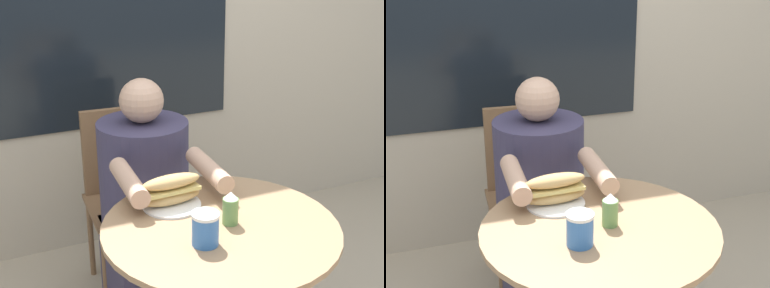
# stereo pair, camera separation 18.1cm
# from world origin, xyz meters

# --- Properties ---
(cafe_table) EXTENTS (0.76, 0.76, 0.76)m
(cafe_table) POSITION_xyz_m (0.00, 0.00, 0.56)
(cafe_table) COLOR #997551
(cafe_table) RESTS_ON ground_plane
(diner_chair) EXTENTS (0.40, 0.40, 0.87)m
(diner_chair) POSITION_xyz_m (-0.03, 0.93, 0.52)
(diner_chair) COLOR brown
(diner_chair) RESTS_ON ground_plane
(seated_diner) EXTENTS (0.40, 0.69, 1.10)m
(seated_diner) POSITION_xyz_m (-0.04, 0.58, 0.47)
(seated_diner) COLOR #38334C
(seated_diner) RESTS_ON ground_plane
(sandwich_on_plate) EXTENTS (0.21, 0.20, 0.11)m
(sandwich_on_plate) POSITION_xyz_m (-0.09, 0.19, 0.81)
(sandwich_on_plate) COLOR white
(sandwich_on_plate) RESTS_ON cafe_table
(drink_cup) EXTENTS (0.08, 0.08, 0.10)m
(drink_cup) POSITION_xyz_m (-0.10, -0.09, 0.81)
(drink_cup) COLOR #336BB7
(drink_cup) RESTS_ON cafe_table
(condiment_bottle) EXTENTS (0.05, 0.05, 0.11)m
(condiment_bottle) POSITION_xyz_m (0.03, -0.01, 0.81)
(condiment_bottle) COLOR #66934C
(condiment_bottle) RESTS_ON cafe_table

